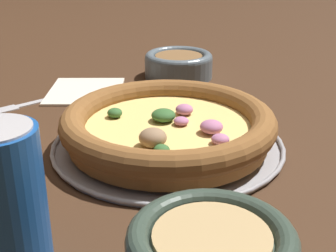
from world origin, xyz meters
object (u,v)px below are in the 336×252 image
object	(u,v)px
bowl_far	(179,64)
beverage_can	(5,198)
pizza	(168,126)
fork	(37,101)
napkin	(85,90)
pizza_tray	(168,144)

from	to	relation	value
bowl_far	beverage_can	world-z (taller)	beverage_can
pizza	fork	world-z (taller)	pizza
napkin	fork	distance (m)	0.09
pizza	napkin	xyz separation A→B (m)	(-0.20, -0.17, -0.03)
napkin	fork	world-z (taller)	napkin
pizza_tray	beverage_can	world-z (taller)	beverage_can
pizza_tray	fork	size ratio (longest dim) A/B	2.03
napkin	beverage_can	xyz separation A→B (m)	(0.43, 0.07, 0.06)
pizza	napkin	bearing A→B (deg)	-138.79
bowl_far	napkin	bearing A→B (deg)	-52.99
napkin	pizza_tray	bearing A→B (deg)	41.25
pizza_tray	pizza	bearing A→B (deg)	18.79
pizza	fork	distance (m)	0.27
pizza_tray	bowl_far	size ratio (longest dim) A/B	2.35
pizza	bowl_far	distance (m)	0.31
pizza	pizza_tray	bearing A→B (deg)	-161.21
bowl_far	fork	distance (m)	0.27
pizza_tray	napkin	bearing A→B (deg)	-138.75
pizza	napkin	distance (m)	0.26
bowl_far	beverage_can	xyz separation A→B (m)	(0.55, -0.08, 0.04)
bowl_far	beverage_can	bearing A→B (deg)	-7.85
bowl_far	napkin	world-z (taller)	bowl_far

